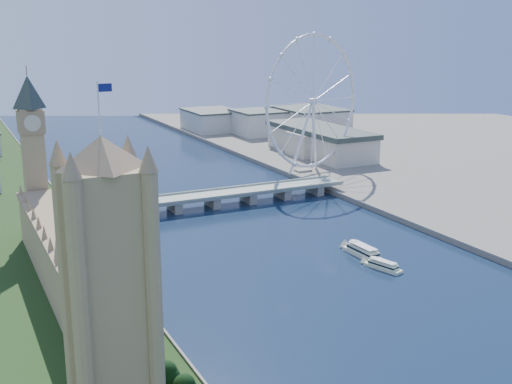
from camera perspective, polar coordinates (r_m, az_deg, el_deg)
tree_row at (r=241.65m, az=-7.72°, el=-15.67°), size 8.26×200.26×21.23m
victoria_tower at (r=207.50m, az=-12.95°, el=-7.32°), size 28.16×28.16×112.00m
parliament_range at (r=327.22m, az=-16.16°, el=-6.20°), size 24.00×200.00×70.00m
big_ben at (r=419.62m, az=-19.30°, el=4.79°), size 20.02×20.02×110.00m
westminster_bridge at (r=484.35m, az=-3.91°, el=-0.53°), size 220.00×22.00×9.50m
london_eye at (r=575.30m, az=5.07°, el=7.96°), size 113.60×39.12×124.30m
county_hall at (r=677.07m, az=5.67°, el=3.10°), size 54.00×144.00×35.00m
city_skyline at (r=735.52m, az=-8.83°, el=5.22°), size 505.00×280.00×32.00m
tour_boat_near at (r=384.99m, az=9.45°, el=-5.64°), size 9.57×32.80×7.21m
tour_boat_far at (r=366.69m, az=11.22°, el=-6.75°), size 13.44×26.19×5.57m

